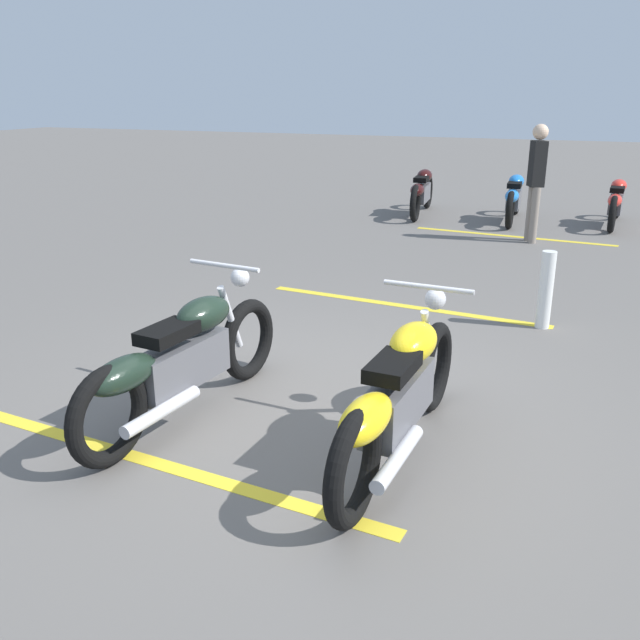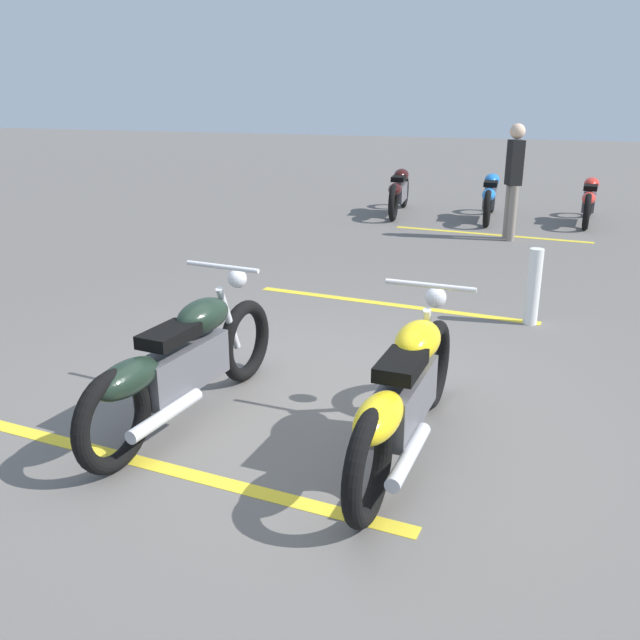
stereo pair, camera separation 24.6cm
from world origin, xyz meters
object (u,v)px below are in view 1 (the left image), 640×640
at_px(motorcycle_row_left, 514,197).
at_px(bystander_near_row, 536,177).
at_px(motorcycle_row_far_left, 616,202).
at_px(bollard_post, 546,290).
at_px(motorcycle_dark_foreground, 182,359).
at_px(motorcycle_row_center, 422,191).
at_px(motorcycle_bright_foreground, 399,395).

relative_size(motorcycle_row_left, bystander_near_row, 1.21).
relative_size(motorcycle_row_far_left, bollard_post, 2.64).
xyz_separation_m(motorcycle_dark_foreground, motorcycle_row_far_left, (9.05, -2.96, -0.04)).
bearing_deg(motorcycle_dark_foreground, bystander_near_row, -7.04).
xyz_separation_m(motorcycle_row_far_left, bystander_near_row, (-1.86, 1.22, 0.57)).
bearing_deg(motorcycle_row_center, motorcycle_bright_foreground, -172.07).
xyz_separation_m(motorcycle_bright_foreground, motorcycle_row_left, (8.80, 0.32, -0.02)).
bearing_deg(motorcycle_row_left, bystander_near_row, -166.13).
relative_size(motorcycle_row_far_left, motorcycle_row_left, 0.96).
bearing_deg(motorcycle_row_far_left, bollard_post, 177.18).
height_order(motorcycle_dark_foreground, bollard_post, motorcycle_dark_foreground).
distance_m(motorcycle_dark_foreground, motorcycle_row_left, 8.88).
height_order(motorcycle_bright_foreground, motorcycle_row_far_left, motorcycle_bright_foreground).
height_order(motorcycle_bright_foreground, bystander_near_row, bystander_near_row).
xyz_separation_m(motorcycle_bright_foreground, bystander_near_row, (7.20, -0.15, 0.53)).
bearing_deg(motorcycle_bright_foreground, motorcycle_row_left, 5.37).
distance_m(motorcycle_row_left, bollard_post, 5.83).
xyz_separation_m(motorcycle_bright_foreground, motorcycle_dark_foreground, (0.01, 1.59, 0.00)).
bearing_deg(bollard_post, motorcycle_row_center, 24.62).
relative_size(motorcycle_bright_foreground, bystander_near_row, 1.25).
height_order(motorcycle_row_left, bystander_near_row, bystander_near_row).
distance_m(motorcycle_dark_foreground, bollard_post, 3.78).
height_order(motorcycle_row_center, bollard_post, motorcycle_row_center).
bearing_deg(motorcycle_row_center, motorcycle_dark_foreground, 177.88).
relative_size(bystander_near_row, bollard_post, 2.28).
height_order(motorcycle_row_far_left, bystander_near_row, bystander_near_row).
bearing_deg(bollard_post, motorcycle_row_left, 9.64).
distance_m(motorcycle_bright_foreground, motorcycle_row_far_left, 9.16).
distance_m(motorcycle_row_far_left, bystander_near_row, 2.30).
bearing_deg(motorcycle_dark_foreground, bollard_post, -29.94).
xyz_separation_m(motorcycle_bright_foreground, motorcycle_row_far_left, (9.06, -1.37, -0.04)).
relative_size(motorcycle_bright_foreground, motorcycle_row_center, 1.02).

